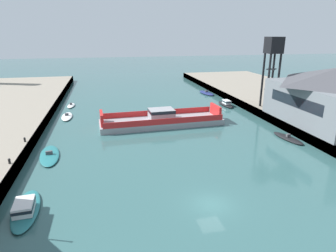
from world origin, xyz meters
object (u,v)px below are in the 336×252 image
at_px(warehouse_shed, 335,96).
at_px(crane_tower, 273,54).
at_px(moored_boat_mid_right, 49,155).
at_px(moored_boat_near_left, 206,93).
at_px(moored_boat_upstream_a, 67,116).
at_px(moored_boat_far_right, 25,208).
at_px(moored_boat_mid_left, 71,105).
at_px(moored_boat_far_left, 226,104).
at_px(chain_ferry, 161,120).
at_px(moored_boat_near_right, 288,138).

relative_size(warehouse_shed, crane_tower, 1.35).
relative_size(moored_boat_mid_right, warehouse_shed, 0.42).
height_order(moored_boat_near_left, warehouse_shed, warehouse_shed).
bearing_deg(moored_boat_upstream_a, warehouse_shed, -22.36).
distance_m(moored_boat_far_right, moored_boat_upstream_a, 35.25).
distance_m(moored_boat_far_right, warehouse_shed, 50.99).
bearing_deg(moored_boat_mid_left, moored_boat_upstream_a, -89.49).
bearing_deg(warehouse_shed, moored_boat_upstream_a, 157.64).
xyz_separation_m(moored_boat_mid_right, moored_boat_far_left, (37.43, 23.41, 0.36)).
bearing_deg(crane_tower, moored_boat_mid_right, -162.04).
xyz_separation_m(chain_ferry, crane_tower, (24.12, 2.42, 12.04)).
bearing_deg(moored_boat_mid_right, moored_boat_mid_left, 89.75).
distance_m(moored_boat_near_left, moored_boat_mid_left, 38.33).
bearing_deg(warehouse_shed, moored_boat_mid_left, 148.17).
distance_m(moored_boat_near_right, moored_boat_far_left, 24.45).
relative_size(moored_boat_upstream_a, crane_tower, 0.47).
distance_m(moored_boat_near_right, warehouse_shed, 12.07).
relative_size(moored_boat_far_right, warehouse_shed, 0.40).
xyz_separation_m(moored_boat_mid_left, moored_boat_upstream_a, (0.09, -10.10, 0.01)).
distance_m(moored_boat_mid_left, moored_boat_far_right, 45.35).
height_order(moored_boat_far_left, moored_boat_upstream_a, moored_boat_far_left).
xyz_separation_m(chain_ferry, moored_boat_mid_right, (-18.89, -11.53, -0.80)).
height_order(chain_ferry, moored_boat_mid_left, chain_ferry).
xyz_separation_m(moored_boat_far_left, moored_boat_far_right, (-37.44, -37.66, -0.01)).
bearing_deg(moored_boat_mid_left, moored_boat_mid_right, -90.25).
xyz_separation_m(moored_boat_near_right, moored_boat_upstream_a, (-37.97, 22.02, -0.01)).
bearing_deg(crane_tower, moored_boat_near_right, -107.83).
xyz_separation_m(chain_ferry, moored_boat_near_right, (19.31, -12.56, -0.75)).
bearing_deg(crane_tower, moored_boat_mid_left, 158.20).
distance_m(moored_boat_near_right, moored_boat_mid_right, 38.21).
relative_size(moored_boat_near_left, moored_boat_far_left, 1.13).
distance_m(moored_boat_far_left, warehouse_shed, 25.35).
height_order(chain_ferry, moored_boat_near_right, chain_ferry).
bearing_deg(moored_boat_mid_right, moored_boat_upstream_a, 89.38).
xyz_separation_m(moored_boat_near_left, moored_boat_mid_right, (-37.76, -38.43, -0.10)).
xyz_separation_m(moored_boat_near_right, moored_boat_far_right, (-38.20, -13.22, 0.31)).
distance_m(moored_boat_mid_left, moored_boat_mid_right, 31.09).
xyz_separation_m(moored_boat_mid_right, crane_tower, (43.01, 13.94, 12.85)).
xyz_separation_m(moored_boat_near_left, moored_boat_mid_left, (-37.62, -7.34, -0.08)).
bearing_deg(crane_tower, moored_boat_near_left, 102.10).
bearing_deg(moored_boat_mid_left, moored_boat_near_left, 11.03).
bearing_deg(moored_boat_mid_right, moored_boat_far_left, 32.02).
height_order(moored_boat_far_right, warehouse_shed, warehouse_shed).
relative_size(moored_boat_near_left, crane_tower, 0.53).
xyz_separation_m(moored_boat_far_left, moored_boat_upstream_a, (-37.21, -2.42, -0.33)).
bearing_deg(moored_boat_mid_left, moored_boat_near_right, -40.17).
bearing_deg(crane_tower, warehouse_shed, -67.82).
relative_size(moored_boat_mid_right, moored_boat_upstream_a, 1.21).
bearing_deg(warehouse_shed, moored_boat_near_right, -167.05).
bearing_deg(moored_boat_mid_left, crane_tower, -21.80).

